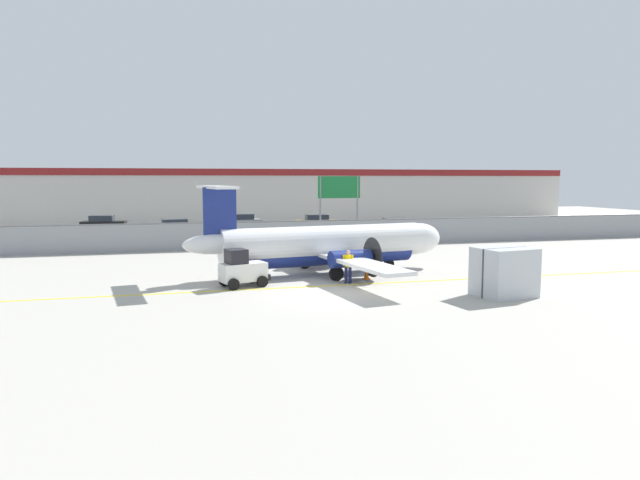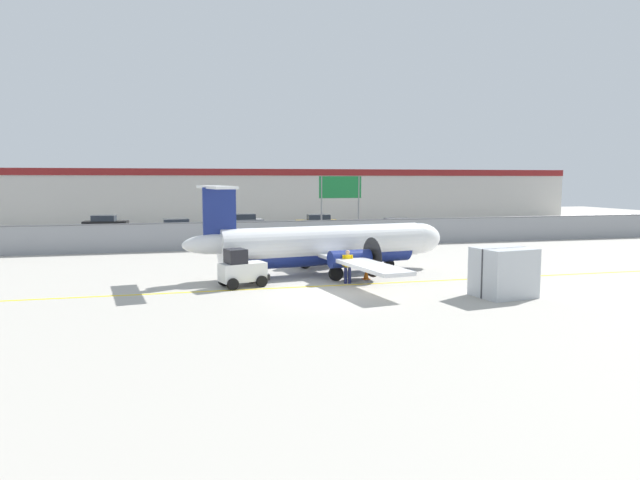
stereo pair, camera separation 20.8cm
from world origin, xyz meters
name	(u,v)px [view 1 (the left image)]	position (x,y,z in m)	size (l,w,h in m)	color
ground_plane	(316,286)	(0.00, 2.00, 0.00)	(140.00, 140.00, 0.01)	#ADA89E
perimeter_fence	(265,234)	(0.00, 18.00, 1.12)	(98.00, 0.10, 2.10)	gray
parking_lot_strip	(246,234)	(0.00, 29.50, 0.06)	(98.00, 17.00, 0.12)	#38383A
background_building	(228,195)	(0.00, 47.99, 3.26)	(91.00, 8.10, 6.50)	beige
commuter_airplane	(329,245)	(1.63, 5.52, 1.60)	(15.33, 16.06, 4.92)	white
baggage_tug	(242,269)	(-3.53, 2.83, 0.86)	(2.54, 1.90, 1.88)	silver
ground_crew_worker	(348,265)	(1.77, 2.39, 0.95)	(0.55, 0.39, 1.70)	#191E4C
cargo_container	(504,272)	(7.63, -2.40, 1.10)	(2.69, 2.36, 2.20)	#B7BCC1
traffic_cone_near_left	(366,273)	(3.07, 3.31, 0.31)	(0.36, 0.36, 0.64)	orange
traffic_cone_near_right	(258,276)	(-2.58, 4.05, 0.31)	(0.36, 0.36, 0.64)	orange
parked_car_0	(103,223)	(-13.47, 35.01, 0.89)	(4.34, 2.30, 1.58)	black
parked_car_1	(173,228)	(-6.76, 27.92, 0.89)	(4.33, 2.29, 1.58)	black
parked_car_2	(241,222)	(0.01, 33.87, 0.89)	(4.35, 2.34, 1.58)	gray
parked_car_3	(316,222)	(7.26, 31.04, 0.89)	(4.29, 2.20, 1.58)	#B28C19
parked_car_4	(397,227)	(13.24, 24.10, 0.89)	(4.39, 2.43, 1.58)	red
highway_sign	(339,193)	(6.59, 20.44, 4.14)	(3.60, 0.14, 5.50)	slate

